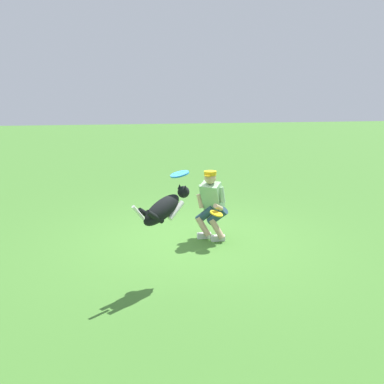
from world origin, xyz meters
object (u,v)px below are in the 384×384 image
dog (165,208)px  frisbee_flying (180,174)px  frisbee_held (216,214)px  person (211,203)px

dog → frisbee_flying: (-0.25, -0.25, 0.41)m
dog → frisbee_held: bearing=12.6°
person → dog: 2.03m
dog → frisbee_flying: bearing=6.3°
person → frisbee_flying: (0.79, 1.44, 0.83)m
frisbee_flying → frisbee_held: size_ratio=1.15×
frisbee_flying → frisbee_held: 1.61m
person → frisbee_flying: bearing=9.4°
person → dog: bearing=6.6°
frisbee_held → person: bearing=-89.8°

